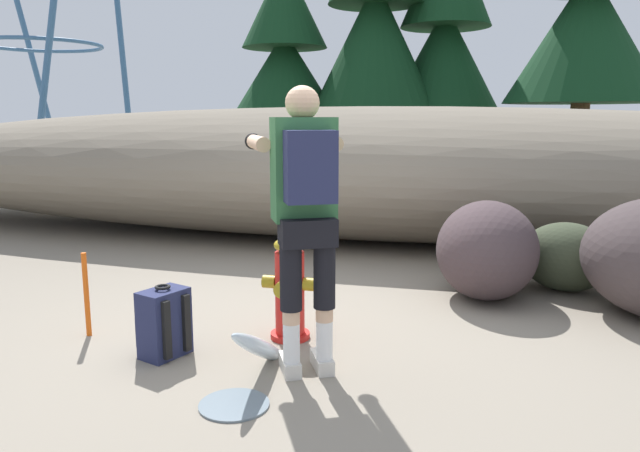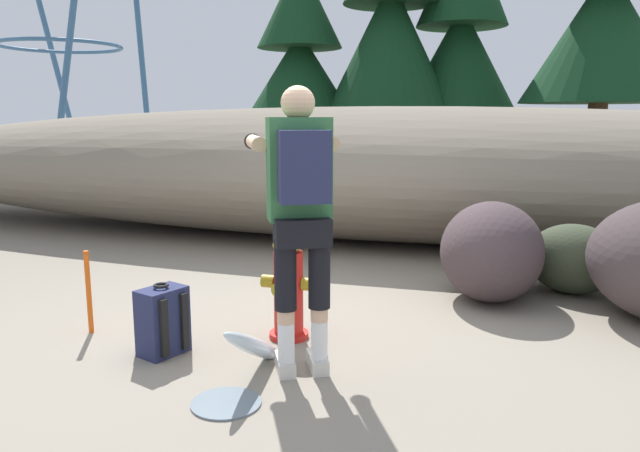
% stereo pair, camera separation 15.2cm
% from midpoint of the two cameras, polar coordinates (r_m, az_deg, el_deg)
% --- Properties ---
extents(ground_plane, '(56.00, 56.00, 0.04)m').
position_cam_midpoint_polar(ground_plane, '(4.41, -2.50, -10.16)').
color(ground_plane, gray).
extents(dirt_embankment, '(16.21, 3.20, 1.66)m').
position_cam_midpoint_polar(dirt_embankment, '(7.68, 6.13, 5.09)').
color(dirt_embankment, '#756B5B').
rests_on(dirt_embankment, ground_plane).
extents(fire_hydrant, '(0.38, 0.33, 0.77)m').
position_cam_midpoint_polar(fire_hydrant, '(4.16, -1.99, -6.03)').
color(fire_hydrant, red).
rests_on(fire_hydrant, ground_plane).
extents(hydrant_water_jet, '(0.38, 1.10, 0.58)m').
position_cam_midpoint_polar(hydrant_water_jet, '(3.65, -5.22, -12.13)').
color(hydrant_water_jet, silver).
rests_on(hydrant_water_jet, ground_plane).
extents(utility_worker, '(0.79, 1.04, 1.70)m').
position_cam_midpoint_polar(utility_worker, '(3.51, -0.73, 2.99)').
color(utility_worker, beige).
rests_on(utility_worker, ground_plane).
extents(spare_backpack, '(0.35, 0.35, 0.47)m').
position_cam_midpoint_polar(spare_backpack, '(4.04, -13.75, -8.83)').
color(spare_backpack, '#23284C').
rests_on(spare_backpack, ground_plane).
extents(boulder_large, '(0.85, 1.08, 0.83)m').
position_cam_midpoint_polar(boulder_large, '(5.24, 16.82, -2.32)').
color(boulder_large, '#433538').
rests_on(boulder_large, ground_plane).
extents(boulder_mid, '(0.91, 0.80, 0.61)m').
position_cam_midpoint_polar(boulder_mid, '(5.70, 23.70, -2.88)').
color(boulder_mid, '#39412D').
rests_on(boulder_mid, ground_plane).
extents(pine_tree_far_left, '(2.73, 2.73, 4.72)m').
position_cam_midpoint_polar(pine_tree_far_left, '(12.98, -1.59, 15.24)').
color(pine_tree_far_left, '#47331E').
rests_on(pine_tree_far_left, ground_plane).
extents(pine_tree_left, '(2.97, 2.97, 6.24)m').
position_cam_midpoint_polar(pine_tree_left, '(12.75, 7.08, 18.39)').
color(pine_tree_left, '#47331E').
rests_on(pine_tree_left, ground_plane).
extents(pine_tree_center, '(2.86, 2.86, 5.57)m').
position_cam_midpoint_polar(pine_tree_center, '(13.20, 13.59, 16.36)').
color(pine_tree_center, '#47331E').
rests_on(pine_tree_center, ground_plane).
extents(pine_tree_right, '(2.75, 2.75, 5.63)m').
position_cam_midpoint_polar(pine_tree_right, '(12.09, 25.92, 18.09)').
color(pine_tree_right, '#47331E').
rests_on(pine_tree_right, ground_plane).
extents(survey_stake, '(0.04, 0.04, 0.60)m').
position_cam_midpoint_polar(survey_stake, '(4.55, -20.28, -5.94)').
color(survey_stake, '#E55914').
rests_on(survey_stake, ground_plane).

